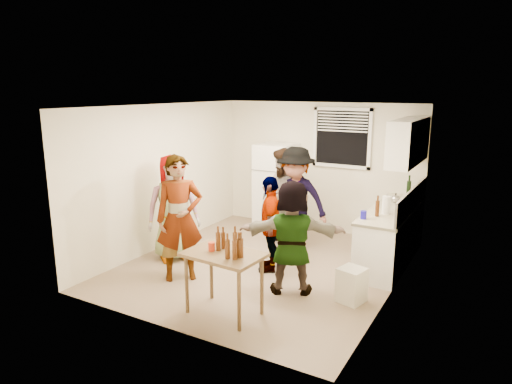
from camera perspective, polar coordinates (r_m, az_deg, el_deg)
The scene contains 23 objects.
room at distance 7.34m, azimuth 0.95°, elevation -9.19°, with size 4.00×4.50×2.50m, color #EBE5CA, non-canonical shape.
window at distance 8.70m, azimuth 10.68°, elevation 6.66°, with size 1.12×0.10×1.06m, color white, non-canonical shape.
refrigerator at distance 9.02m, azimuth 2.51°, elevation 0.66°, with size 0.70×0.70×1.70m, color white.
counter_lower at distance 7.66m, azimuth 16.50°, elevation -5.38°, with size 0.60×2.20×0.86m, color white.
countertop at distance 7.53m, azimuth 16.72°, elevation -2.13°, with size 0.64×2.22×0.04m, color beige.
backsplash at distance 7.43m, azimuth 18.96°, elevation -0.89°, with size 0.03×2.20×0.36m, color #B3ADA5.
upper_cabinets at distance 7.51m, azimuth 18.57°, elevation 6.02°, with size 0.34×1.60×0.70m, color white.
kettle at distance 7.90m, azimuth 17.01°, elevation -1.31°, with size 0.21×0.18×0.18m, color silver, non-canonical shape.
paper_towel at distance 7.19m, azimuth 15.91°, elevation -2.62°, with size 0.13×0.13×0.27m, color white.
wine_bottle at distance 8.38m, azimuth 18.47°, elevation -0.62°, with size 0.07×0.07×0.29m, color black.
beer_bottle_counter at distance 7.01m, azimuth 14.87°, elevation -2.94°, with size 0.06×0.06×0.23m, color #47230C.
blue_cup at distance 6.83m, azimuth 13.27°, elevation -3.29°, with size 0.09×0.09×0.12m, color #1811AC.
picture_frame at distance 8.06m, azimuth 19.29°, elevation -0.60°, with size 0.02×0.20×0.16m, color gold.
trash_bin at distance 6.23m, azimuth 11.86°, elevation -11.17°, with size 0.32×0.32×0.46m, color beige.
serving_table at distance 5.94m, azimuth -3.94°, elevation -14.86°, with size 0.95×0.63×0.80m, color brown, non-canonical shape.
beer_bottle_table at distance 5.76m, azimuth -4.10°, elevation -7.05°, with size 0.05×0.05×0.21m, color #47230C.
red_cup at distance 5.69m, azimuth -5.56°, elevation -7.33°, with size 0.08×0.08×0.11m, color #B32E12.
guest_grey at distance 7.77m, azimuth -10.07°, elevation -8.13°, with size 0.85×1.73×0.55m, color gray.
guest_stripe at distance 6.99m, azimuth -9.24°, elevation -10.54°, with size 0.67×1.85×0.44m, color #141933.
guest_back_left at distance 8.17m, azimuth 3.41°, elevation -6.88°, with size 0.85×1.76×0.67m, color brown.
guest_back_right at distance 8.04m, azimuth 4.83°, elevation -7.23°, with size 1.17×1.81×0.67m, color #434449.
guest_black at distance 7.21m, azimuth 1.76°, elevation -9.63°, with size 0.87×1.48×0.36m, color black.
guest_orange at distance 6.50m, azimuth 4.37°, elevation -12.27°, with size 1.47×1.59×0.47m, color tan.
Camera 1 is at (3.25, -5.98, 2.76)m, focal length 32.00 mm.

